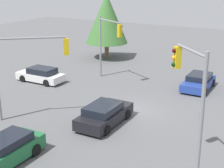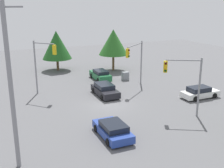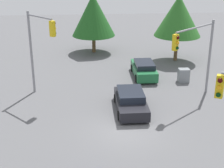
{
  "view_description": "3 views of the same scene",
  "coord_description": "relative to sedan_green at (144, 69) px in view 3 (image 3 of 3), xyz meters",
  "views": [
    {
      "loc": [
        -9.45,
        20.05,
        9.15
      ],
      "look_at": [
        0.01,
        2.91,
        2.8
      ],
      "focal_mm": 55.0,
      "sensor_mm": 36.0,
      "label": 1
    },
    {
      "loc": [
        -10.82,
        -25.5,
        10.28
      ],
      "look_at": [
        0.39,
        0.15,
        2.08
      ],
      "focal_mm": 45.0,
      "sensor_mm": 36.0,
      "label": 2
    },
    {
      "loc": [
        -2.26,
        -18.26,
        10.25
      ],
      "look_at": [
        -0.63,
        2.67,
        1.98
      ],
      "focal_mm": 55.0,
      "sensor_mm": 36.0,
      "label": 3
    }
  ],
  "objects": [
    {
      "name": "ground_plane",
      "position": [
        -2.62,
        -9.25,
        -0.67
      ],
      "size": [
        80.0,
        80.0,
        0.0
      ],
      "primitive_type": "plane",
      "color": "#5B5B5E"
    },
    {
      "name": "sedan_green",
      "position": [
        0.0,
        0.0,
        0.0
      ],
      "size": [
        1.85,
        4.29,
        1.37
      ],
      "color": "#1E6638",
      "rests_on": "ground_plane"
    },
    {
      "name": "sedan_dark",
      "position": [
        -1.97,
        -6.48,
        -0.02
      ],
      "size": [
        2.04,
        4.42,
        1.35
      ],
      "rotation": [
        0.0,
        0.0,
        3.14
      ],
      "color": "black",
      "rests_on": "ground_plane"
    },
    {
      "name": "traffic_signal_main",
      "position": [
        -8.18,
        -3.49,
        3.51
      ],
      "size": [
        2.18,
        2.29,
        6.19
      ],
      "rotation": [
        0.0,
        0.0,
        -0.82
      ],
      "color": "gray",
      "rests_on": "ground_plane"
    },
    {
      "name": "traffic_signal_aux",
      "position": [
        2.76,
        -4.96,
        3.22
      ],
      "size": [
        3.73,
        3.13,
        5.57
      ],
      "rotation": [
        0.0,
        0.0,
        3.83
      ],
      "color": "gray",
      "rests_on": "ground_plane"
    },
    {
      "name": "electrical_cabinet",
      "position": [
        3.07,
        -1.5,
        -0.11
      ],
      "size": [
        0.88,
        0.67,
        1.12
      ],
      "primitive_type": "cube",
      "color": "gray",
      "rests_on": "ground_plane"
    },
    {
      "name": "tree_left",
      "position": [
        3.88,
        4.39,
        3.73
      ],
      "size": [
        4.46,
        4.46,
        6.34
      ],
      "color": "brown",
      "rests_on": "ground_plane"
    },
    {
      "name": "tree_corner",
      "position": [
        -4.06,
        7.92,
        3.29
      ],
      "size": [
        4.48,
        4.48,
        6.1
      ],
      "color": "brown",
      "rests_on": "ground_plane"
    }
  ]
}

